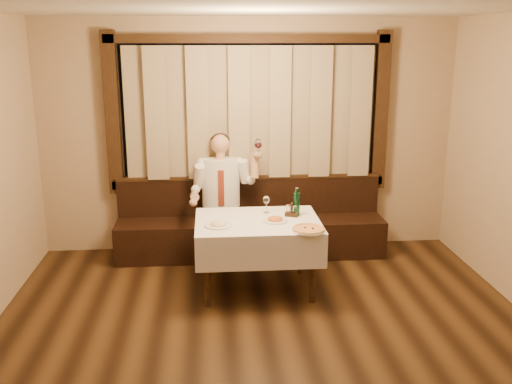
{
  "coord_description": "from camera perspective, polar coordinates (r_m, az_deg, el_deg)",
  "views": [
    {
      "loc": [
        -0.47,
        -3.83,
        2.55
      ],
      "look_at": [
        0.0,
        1.9,
        1.0
      ],
      "focal_mm": 40.0,
      "sensor_mm": 36.0,
      "label": 1
    }
  ],
  "objects": [
    {
      "name": "banquette",
      "position": [
        6.94,
        -0.55,
        -3.73
      ],
      "size": [
        3.2,
        0.61,
        0.94
      ],
      "color": "black",
      "rests_on": "ground"
    },
    {
      "name": "room",
      "position": [
        4.94,
        0.87,
        2.79
      ],
      "size": [
        5.01,
        6.01,
        2.81
      ],
      "color": "black",
      "rests_on": "ground"
    },
    {
      "name": "cruet_caddy",
      "position": [
        5.95,
        3.58,
        -1.98
      ],
      "size": [
        0.15,
        0.11,
        0.14
      ],
      "rotation": [
        0.0,
        0.0,
        -0.35
      ],
      "color": "black",
      "rests_on": "dining_table"
    },
    {
      "name": "seated_man",
      "position": [
        6.68,
        -3.45,
        0.38
      ],
      "size": [
        0.84,
        0.62,
        1.49
      ],
      "color": "black",
      "rests_on": "ground"
    },
    {
      "name": "green_bottle",
      "position": [
        5.96,
        4.09,
        -1.17
      ],
      "size": [
        0.07,
        0.07,
        0.3
      ],
      "rotation": [
        0.0,
        0.0,
        -0.02
      ],
      "color": "#11522B",
      "rests_on": "dining_table"
    },
    {
      "name": "dining_table",
      "position": [
        5.87,
        0.16,
        -3.8
      ],
      "size": [
        1.27,
        0.97,
        0.76
      ],
      "color": "black",
      "rests_on": "ground"
    },
    {
      "name": "table_wine_glass",
      "position": [
        6.02,
        1.04,
        -0.86
      ],
      "size": [
        0.07,
        0.07,
        0.19
      ],
      "rotation": [
        0.0,
        0.0,
        0.36
      ],
      "color": "white",
      "rests_on": "dining_table"
    },
    {
      "name": "pasta_red",
      "position": [
        5.79,
        1.93,
        -2.6
      ],
      "size": [
        0.26,
        0.26,
        0.09
      ],
      "rotation": [
        0.0,
        0.0,
        -0.41
      ],
      "color": "white",
      "rests_on": "dining_table"
    },
    {
      "name": "pasta_cream",
      "position": [
        5.65,
        -3.77,
        -3.05
      ],
      "size": [
        0.28,
        0.28,
        0.09
      ],
      "rotation": [
        0.0,
        0.0,
        0.13
      ],
      "color": "white",
      "rests_on": "dining_table"
    },
    {
      "name": "pizza",
      "position": [
        5.54,
        5.28,
        -3.72
      ],
      "size": [
        0.33,
        0.33,
        0.04
      ],
      "rotation": [
        0.0,
        0.0,
        -0.29
      ],
      "color": "white",
      "rests_on": "dining_table"
    }
  ]
}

